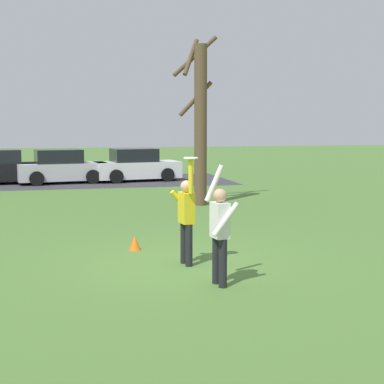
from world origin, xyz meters
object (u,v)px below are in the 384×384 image
(person_defender, at_px, (220,228))
(person_catcher, at_px, (186,215))
(frisbee_disc, at_px, (191,158))
(field_cone_orange, at_px, (135,243))
(parked_car_silver, at_px, (61,168))
(bare_tree_tall, at_px, (200,120))
(parked_car_white, at_px, (136,166))
(parked_car_black, at_px, (0,168))

(person_defender, bearing_deg, person_catcher, 0.00)
(person_catcher, relative_size, person_defender, 1.02)
(person_defender, xyz_separation_m, frisbee_disc, (-0.20, 1.28, 1.11))
(person_catcher, distance_m, person_defender, 1.52)
(person_defender, bearing_deg, field_cone_orange, 10.29)
(parked_car_silver, distance_m, bare_tree_tall, 9.98)
(parked_car_silver, distance_m, field_cone_orange, 15.12)
(person_catcher, bearing_deg, bare_tree_tall, 155.22)
(person_defender, height_order, parked_car_silver, person_defender)
(person_defender, height_order, bare_tree_tall, bare_tree_tall)
(parked_car_white, xyz_separation_m, bare_tree_tall, (1.01, -8.82, 2.16))
(person_catcher, height_order, field_cone_orange, person_catcher)
(parked_car_white, distance_m, bare_tree_tall, 9.14)
(parked_car_black, bearing_deg, parked_car_white, -9.28)
(frisbee_disc, bearing_deg, bare_tree_tall, 74.79)
(field_cone_orange, bearing_deg, parked_car_white, 82.33)
(bare_tree_tall, relative_size, field_cone_orange, 18.12)
(parked_car_black, height_order, parked_car_white, same)
(parked_car_black, distance_m, parked_car_white, 6.41)
(frisbee_disc, xyz_separation_m, parked_car_silver, (-2.38, 16.76, -1.37))
(parked_car_silver, distance_m, parked_car_white, 3.60)
(person_catcher, height_order, parked_car_white, person_catcher)
(parked_car_white, relative_size, bare_tree_tall, 0.74)
(person_defender, distance_m, parked_car_white, 18.30)
(person_defender, xyz_separation_m, parked_car_white, (1.01, 18.27, -0.25))
(frisbee_disc, height_order, parked_car_white, frisbee_disc)
(frisbee_disc, bearing_deg, parked_car_silver, 98.10)
(person_defender, xyz_separation_m, field_cone_orange, (-1.05, 3.01, -0.82))
(person_catcher, bearing_deg, parked_car_silver, 179.15)
(field_cone_orange, bearing_deg, parked_car_silver, 95.83)
(bare_tree_tall, bearing_deg, parked_car_black, 129.69)
(bare_tree_tall, bearing_deg, frisbee_disc, -105.21)
(person_catcher, xyz_separation_m, person_defender, (0.24, -1.50, -0.00))
(person_catcher, height_order, parked_car_silver, person_catcher)
(frisbee_disc, bearing_deg, parked_car_black, 106.90)
(person_catcher, bearing_deg, field_cone_orange, -160.58)
(bare_tree_tall, xyz_separation_m, field_cone_orange, (-3.07, -6.44, -2.72))
(parked_car_white, bearing_deg, parked_car_black, 170.72)
(parked_car_black, xyz_separation_m, parked_car_white, (6.41, -0.12, 0.00))
(parked_car_black, distance_m, field_cone_orange, 16.00)
(parked_car_black, relative_size, parked_car_silver, 1.00)
(person_catcher, relative_size, parked_car_silver, 0.48)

